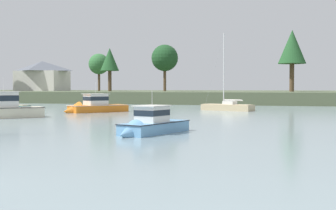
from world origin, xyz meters
The scene contains 11 objects.
far_shore_bank centered at (0.00, 93.34, 1.08)m, with size 190.41×57.47×2.16m, color #4C563D.
sailboat_sand centered at (3.63, 47.71, 0.22)m, with size 7.13×4.36×10.55m.
dinghy_teal centered at (-25.93, 46.11, 0.17)m, with size 3.96×2.77×0.68m.
cruiser_skyblue centered at (2.59, 16.84, 0.41)m, with size 3.74×6.70×3.46m.
cruiser_orange centered at (-11.63, 39.48, 0.50)m, with size 6.89×7.92×4.52m.
mooring_buoy_orange centered at (4.95, 55.08, 0.08)m, with size 0.46×0.46×0.52m.
shore_tree_inland_b centered at (-15.16, 85.89, 9.45)m, with size 5.87×5.87×10.28m.
shore_tree_right_mid centered at (-26.04, 80.64, 8.88)m, with size 4.01×4.01×9.34m.
shore_tree_center_left centered at (11.91, 82.16, 10.86)m, with size 5.44×5.44×12.19m.
shore_tree_center_right centered at (-31.32, 87.01, 8.38)m, with size 4.79×4.79×8.68m.
cottage_near_water centered at (-49.38, 92.73, 6.06)m, with size 12.22×9.51×7.53m.
Camera 1 is at (11.14, -10.77, 2.97)m, focal length 48.46 mm.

